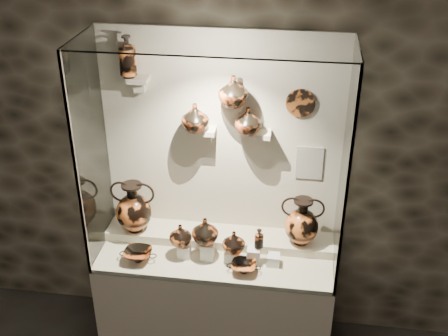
% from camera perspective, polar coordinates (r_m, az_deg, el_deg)
% --- Properties ---
extents(wall_back, '(5.00, 0.02, 3.20)m').
position_cam_1_polar(wall_back, '(3.97, -0.23, 2.89)').
color(wall_back, black).
rests_on(wall_back, ground).
extents(plinth, '(1.70, 0.60, 0.80)m').
position_cam_1_polar(plinth, '(4.39, -0.82, -13.24)').
color(plinth, beige).
rests_on(plinth, floor).
extents(front_tier, '(1.68, 0.58, 0.03)m').
position_cam_1_polar(front_tier, '(4.12, -0.86, -8.94)').
color(front_tier, '#C4B798').
rests_on(front_tier, plinth).
extents(rear_tier, '(1.70, 0.25, 0.10)m').
position_cam_1_polar(rear_tier, '(4.24, -0.50, -7.14)').
color(rear_tier, '#C4B798').
rests_on(rear_tier, plinth).
extents(back_panel, '(1.70, 0.03, 1.60)m').
position_cam_1_polar(back_panel, '(3.97, -0.24, 2.86)').
color(back_panel, beige).
rests_on(back_panel, plinth).
extents(glass_front, '(1.70, 0.01, 1.60)m').
position_cam_1_polar(glass_front, '(3.44, -1.72, -1.55)').
color(glass_front, white).
rests_on(glass_front, plinth).
extents(glass_left, '(0.01, 0.60, 1.60)m').
position_cam_1_polar(glass_left, '(3.90, -13.32, 1.55)').
color(glass_left, white).
rests_on(glass_left, plinth).
extents(glass_right, '(0.01, 0.60, 1.60)m').
position_cam_1_polar(glass_right, '(3.67, 12.21, -0.15)').
color(glass_right, white).
rests_on(glass_right, plinth).
extents(glass_top, '(1.70, 0.60, 0.01)m').
position_cam_1_polar(glass_top, '(3.39, -1.06, 12.70)').
color(glass_top, white).
rests_on(glass_top, back_panel).
extents(frame_post_left, '(0.02, 0.02, 1.60)m').
position_cam_1_polar(frame_post_left, '(3.67, -14.76, -0.52)').
color(frame_post_left, gray).
rests_on(frame_post_left, plinth).
extents(frame_post_right, '(0.02, 0.02, 1.60)m').
position_cam_1_polar(frame_post_right, '(3.42, 12.33, -2.47)').
color(frame_post_right, gray).
rests_on(frame_post_right, plinth).
extents(pedestal_a, '(0.09, 0.09, 0.10)m').
position_cam_1_polar(pedestal_a, '(4.08, -4.07, -8.36)').
color(pedestal_a, silver).
rests_on(pedestal_a, front_tier).
extents(pedestal_b, '(0.09, 0.09, 0.13)m').
position_cam_1_polar(pedestal_b, '(4.04, -1.69, -8.41)').
color(pedestal_b, silver).
rests_on(pedestal_b, front_tier).
extents(pedestal_c, '(0.09, 0.09, 0.09)m').
position_cam_1_polar(pedestal_c, '(4.03, 0.72, -8.84)').
color(pedestal_c, silver).
rests_on(pedestal_c, front_tier).
extents(pedestal_d, '(0.09, 0.09, 0.12)m').
position_cam_1_polar(pedestal_d, '(4.01, 3.02, -8.86)').
color(pedestal_d, silver).
rests_on(pedestal_d, front_tier).
extents(pedestal_e, '(0.09, 0.09, 0.08)m').
position_cam_1_polar(pedestal_e, '(4.02, 5.03, -9.24)').
color(pedestal_e, silver).
rests_on(pedestal_e, front_tier).
extents(bracket_ul, '(0.14, 0.12, 0.04)m').
position_cam_1_polar(bracket_ul, '(3.84, -8.67, 8.90)').
color(bracket_ul, beige).
rests_on(bracket_ul, back_panel).
extents(bracket_ca, '(0.14, 0.12, 0.04)m').
position_cam_1_polar(bracket_ca, '(3.88, -1.88, 3.80)').
color(bracket_ca, beige).
rests_on(bracket_ca, back_panel).
extents(bracket_cb, '(0.10, 0.12, 0.04)m').
position_cam_1_polar(bracket_cb, '(3.77, 1.09, 6.38)').
color(bracket_cb, beige).
rests_on(bracket_cb, back_panel).
extents(bracket_cc, '(0.14, 0.12, 0.04)m').
position_cam_1_polar(bracket_cc, '(3.83, 3.74, 3.45)').
color(bracket_cc, beige).
rests_on(bracket_cc, back_panel).
extents(amphora_left, '(0.39, 0.39, 0.40)m').
position_cam_1_polar(amphora_left, '(4.19, -9.18, -3.93)').
color(amphora_left, orange).
rests_on(amphora_left, rear_tier).
extents(amphora_right, '(0.35, 0.35, 0.36)m').
position_cam_1_polar(amphora_right, '(4.05, 7.92, -5.37)').
color(amphora_right, orange).
rests_on(amphora_right, rear_tier).
extents(jug_a, '(0.20, 0.20, 0.17)m').
position_cam_1_polar(jug_a, '(4.00, -4.43, -6.80)').
color(jug_a, orange).
rests_on(jug_a, pedestal_a).
extents(jug_b, '(0.25, 0.25, 0.20)m').
position_cam_1_polar(jug_b, '(3.96, -1.93, -6.37)').
color(jug_b, '#983E1A').
rests_on(jug_b, pedestal_b).
extents(jug_c, '(0.21, 0.21, 0.17)m').
position_cam_1_polar(jug_c, '(3.94, 1.01, -7.51)').
color(jug_c, orange).
rests_on(jug_c, pedestal_c).
extents(lekythos_small, '(0.08, 0.08, 0.17)m').
position_cam_1_polar(lekythos_small, '(3.93, 3.59, -7.07)').
color(lekythos_small, '#983E1A').
rests_on(lekythos_small, pedestal_d).
extents(kylix_left, '(0.31, 0.28, 0.10)m').
position_cam_1_polar(kylix_left, '(4.07, -8.73, -8.67)').
color(kylix_left, '#983E1A').
rests_on(kylix_left, front_tier).
extents(kylix_right, '(0.25, 0.22, 0.09)m').
position_cam_1_polar(kylix_right, '(3.93, 2.03, -9.97)').
color(kylix_right, orange).
rests_on(kylix_right, front_tier).
extents(lekythos_tall, '(0.16, 0.16, 0.31)m').
position_cam_1_polar(lekythos_tall, '(3.79, -9.80, 11.31)').
color(lekythos_tall, orange).
rests_on(lekythos_tall, bracket_ul).
extents(ovoid_vase_a, '(0.24, 0.24, 0.20)m').
position_cam_1_polar(ovoid_vase_a, '(3.80, -2.96, 5.16)').
color(ovoid_vase_a, '#983E1A').
rests_on(ovoid_vase_a, bracket_ca).
extents(ovoid_vase_b, '(0.20, 0.20, 0.21)m').
position_cam_1_polar(ovoid_vase_b, '(3.68, 0.95, 7.83)').
color(ovoid_vase_b, '#983E1A').
rests_on(ovoid_vase_b, bracket_cb).
extents(ovoid_vase_c, '(0.19, 0.19, 0.19)m').
position_cam_1_polar(ovoid_vase_c, '(3.76, 2.45, 4.81)').
color(ovoid_vase_c, '#983E1A').
rests_on(ovoid_vase_c, bracket_cc).
extents(wall_plate, '(0.20, 0.02, 0.20)m').
position_cam_1_polar(wall_plate, '(3.78, 7.78, 6.56)').
color(wall_plate, '#974B1D').
rests_on(wall_plate, back_panel).
extents(info_placard, '(0.19, 0.01, 0.25)m').
position_cam_1_polar(info_placard, '(3.98, 8.67, 0.52)').
color(info_placard, beige).
rests_on(info_placard, back_panel).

